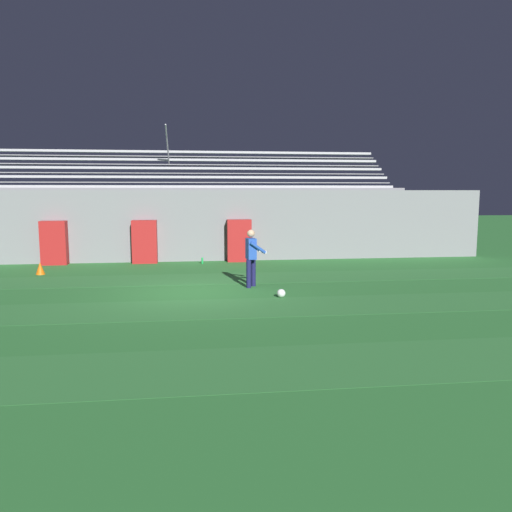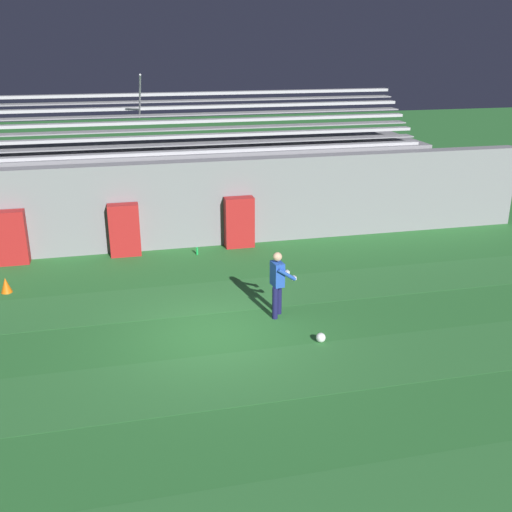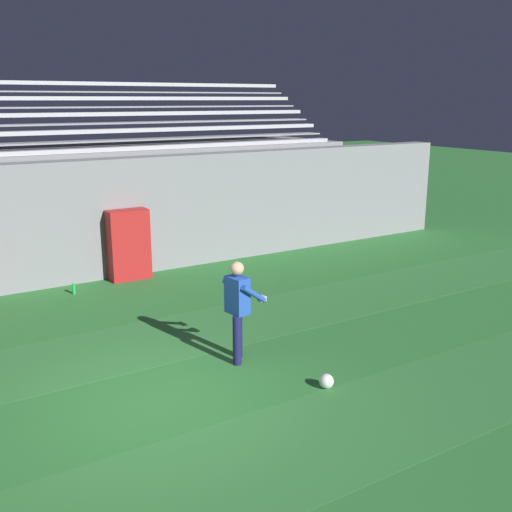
% 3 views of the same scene
% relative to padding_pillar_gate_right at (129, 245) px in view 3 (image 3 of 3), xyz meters
% --- Properties ---
extents(ground_plane, '(80.00, 80.00, 0.00)m').
position_rel_padding_pillar_gate_right_xyz_m(ground_plane, '(-1.83, -5.95, -0.83)').
color(ground_plane, '#2D7533').
extents(turf_stripe_mid, '(28.00, 2.03, 0.01)m').
position_rel_padding_pillar_gate_right_xyz_m(turf_stripe_mid, '(-1.83, -7.89, -0.83)').
color(turf_stripe_mid, '#337A38').
rests_on(turf_stripe_mid, ground).
extents(turf_stripe_far, '(28.00, 2.03, 0.01)m').
position_rel_padding_pillar_gate_right_xyz_m(turf_stripe_far, '(-1.83, -3.83, -0.83)').
color(turf_stripe_far, '#337A38').
rests_on(turf_stripe_far, ground).
extents(back_wall, '(24.00, 0.60, 2.80)m').
position_rel_padding_pillar_gate_right_xyz_m(back_wall, '(-1.83, 0.55, 0.57)').
color(back_wall, gray).
rests_on(back_wall, ground).
extents(padding_pillar_gate_right, '(0.94, 0.44, 1.66)m').
position_rel_padding_pillar_gate_right_xyz_m(padding_pillar_gate_right, '(0.00, 0.00, 0.00)').
color(padding_pillar_gate_right, '#B21E1E').
rests_on(padding_pillar_gate_right, ground).
extents(bleacher_stand, '(18.00, 4.05, 5.43)m').
position_rel_padding_pillar_gate_right_xyz_m(bleacher_stand, '(-1.83, 2.89, 0.68)').
color(bleacher_stand, gray).
rests_on(bleacher_stand, ground).
extents(goalkeeper, '(0.59, 0.63, 1.67)m').
position_rel_padding_pillar_gate_right_xyz_m(goalkeeper, '(-0.13, -5.31, 0.13)').
color(goalkeeper, '#19194C').
rests_on(goalkeeper, ground).
extents(soccer_ball, '(0.22, 0.22, 0.22)m').
position_rel_padding_pillar_gate_right_xyz_m(soccer_ball, '(0.47, -6.85, -0.72)').
color(soccer_ball, white).
rests_on(soccer_ball, ground).
extents(water_bottle, '(0.07, 0.07, 0.24)m').
position_rel_padding_pillar_gate_right_xyz_m(water_bottle, '(-1.47, -0.47, -0.71)').
color(water_bottle, green).
rests_on(water_bottle, ground).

